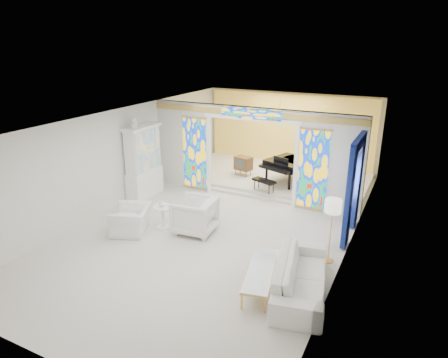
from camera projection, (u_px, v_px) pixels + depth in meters
The scene contains 24 objects.
floor at pixel (223, 221), 11.52m from camera, with size 12.00×12.00×0.00m, color silver.
ceiling at pixel (223, 118), 10.53m from camera, with size 7.00×12.00×0.02m, color white.
wall_back at pixel (290, 130), 16.09m from camera, with size 7.00×0.02×3.00m, color silver.
wall_front at pixel (44, 285), 5.96m from camera, with size 7.00×0.02×3.00m, color silver.
wall_left at pixel (124, 156), 12.50m from camera, with size 0.02×12.00×3.00m, color silver.
wall_right at pixel (354, 192), 9.55m from camera, with size 0.02×12.00×3.00m, color silver.
partition_wall at pixel (251, 150), 12.66m from camera, with size 7.00×0.22×3.00m.
stained_glass_left at pixel (195, 153), 13.54m from camera, with size 0.90×0.04×2.40m, color gold.
stained_glass_right at pixel (313, 170), 11.83m from camera, with size 0.90×0.04×2.40m, color gold.
stained_glass_transom at pixel (251, 113), 12.18m from camera, with size 2.00×0.04×0.34m, color gold.
alcove_platform at pixel (272, 177), 14.95m from camera, with size 6.80×3.80×0.18m, color silver.
gold_curtain_back at pixel (289, 131), 15.99m from camera, with size 6.70×0.10×2.90m, color #F3C654.
chandelier at pixel (280, 112), 13.97m from camera, with size 0.48×0.48×0.30m, color gold.
blue_drapes at pixel (355, 180), 10.16m from camera, with size 0.14×1.85×2.65m.
china_cabinet at pixel (143, 162), 13.00m from camera, with size 0.56×1.46×2.72m.
armchair_left at pixel (131, 220), 10.79m from camera, with size 1.09×0.95×0.71m, color white.
armchair_right at pixel (195, 215), 10.73m from camera, with size 1.03×1.06×0.97m, color white.
sofa at pixel (301, 276), 8.19m from camera, with size 2.53×0.99×0.74m, color silver.
side_table at pixel (163, 214), 10.98m from camera, with size 0.54×0.54×0.64m.
vase at pixel (162, 203), 10.88m from camera, with size 0.17×0.17×0.18m, color white.
coffee_table at pixel (261, 271), 8.36m from camera, with size 0.93×1.87×0.40m.
floor_lamp at pixel (333, 209), 9.00m from camera, with size 0.46×0.46×1.57m.
grand_piano at pixel (294, 164), 13.93m from camera, with size 2.08×2.60×1.00m.
tv_console at pixel (243, 163), 14.70m from camera, with size 0.69×0.54×0.71m.
Camera 1 is at (4.69, -9.36, 4.97)m, focal length 32.00 mm.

